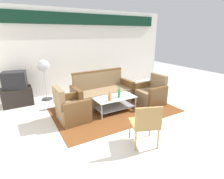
{
  "coord_description": "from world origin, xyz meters",
  "views": [
    {
      "loc": [
        -2.42,
        -3.0,
        2.03
      ],
      "look_at": [
        -0.28,
        0.71,
        0.65
      ],
      "focal_mm": 28.22,
      "sensor_mm": 36.0,
      "label": 1
    }
  ],
  "objects_px": {
    "armchair_left": "(71,109)",
    "tv_stand": "(18,97)",
    "pedestal_fan": "(44,68)",
    "wicker_chair": "(146,122)",
    "bottle_green": "(119,93)",
    "cup": "(129,94)",
    "bottle_orange": "(109,97)",
    "couch": "(103,93)",
    "armchair_right": "(151,94)",
    "television": "(15,80)",
    "coffee_table": "(114,102)"
  },
  "relations": [
    {
      "from": "bottle_green",
      "to": "wicker_chair",
      "type": "bearing_deg",
      "value": -104.09
    },
    {
      "from": "coffee_table",
      "to": "cup",
      "type": "xyz_separation_m",
      "value": [
        0.37,
        -0.13,
        0.19
      ]
    },
    {
      "from": "armchair_left",
      "to": "cup",
      "type": "distance_m",
      "value": 1.55
    },
    {
      "from": "cup",
      "to": "bottle_green",
      "type": "bearing_deg",
      "value": 171.45
    },
    {
      "from": "couch",
      "to": "pedestal_fan",
      "type": "xyz_separation_m",
      "value": [
        -1.4,
        1.17,
        0.7
      ]
    },
    {
      "from": "armchair_left",
      "to": "cup",
      "type": "relative_size",
      "value": 8.5
    },
    {
      "from": "tv_stand",
      "to": "pedestal_fan",
      "type": "xyz_separation_m",
      "value": [
        0.82,
        0.05,
        0.75
      ]
    },
    {
      "from": "bottle_green",
      "to": "armchair_left",
      "type": "bearing_deg",
      "value": 172.86
    },
    {
      "from": "bottle_orange",
      "to": "cup",
      "type": "relative_size",
      "value": 2.43
    },
    {
      "from": "armchair_right",
      "to": "bottle_green",
      "type": "height_order",
      "value": "armchair_right"
    },
    {
      "from": "bottle_green",
      "to": "pedestal_fan",
      "type": "bearing_deg",
      "value": 127.87
    },
    {
      "from": "wicker_chair",
      "to": "pedestal_fan",
      "type": "bearing_deg",
      "value": 129.33
    },
    {
      "from": "armchair_left",
      "to": "wicker_chair",
      "type": "relative_size",
      "value": 1.01
    },
    {
      "from": "pedestal_fan",
      "to": "wicker_chair",
      "type": "relative_size",
      "value": 1.51
    },
    {
      "from": "couch",
      "to": "bottle_green",
      "type": "bearing_deg",
      "value": 95.07
    },
    {
      "from": "armchair_right",
      "to": "bottle_green",
      "type": "relative_size",
      "value": 2.71
    },
    {
      "from": "pedestal_fan",
      "to": "wicker_chair",
      "type": "height_order",
      "value": "pedestal_fan"
    },
    {
      "from": "armchair_right",
      "to": "cup",
      "type": "height_order",
      "value": "armchair_right"
    },
    {
      "from": "tv_stand",
      "to": "bottle_orange",
      "type": "bearing_deg",
      "value": -44.64
    },
    {
      "from": "armchair_right",
      "to": "tv_stand",
      "type": "bearing_deg",
      "value": 61.53
    },
    {
      "from": "bottle_green",
      "to": "cup",
      "type": "bearing_deg",
      "value": -8.55
    },
    {
      "from": "coffee_table",
      "to": "armchair_right",
      "type": "bearing_deg",
      "value": -2.05
    },
    {
      "from": "couch",
      "to": "cup",
      "type": "xyz_separation_m",
      "value": [
        0.38,
        -0.8,
        0.14
      ]
    },
    {
      "from": "bottle_green",
      "to": "bottle_orange",
      "type": "distance_m",
      "value": 0.34
    },
    {
      "from": "armchair_right",
      "to": "coffee_table",
      "type": "relative_size",
      "value": 0.77
    },
    {
      "from": "armchair_left",
      "to": "tv_stand",
      "type": "xyz_separation_m",
      "value": [
        -1.07,
        1.72,
        -0.03
      ]
    },
    {
      "from": "cup",
      "to": "television",
      "type": "distance_m",
      "value": 3.24
    },
    {
      "from": "couch",
      "to": "television",
      "type": "distance_m",
      "value": 2.52
    },
    {
      "from": "couch",
      "to": "bottle_orange",
      "type": "height_order",
      "value": "couch"
    },
    {
      "from": "couch",
      "to": "pedestal_fan",
      "type": "bearing_deg",
      "value": -42.24
    },
    {
      "from": "couch",
      "to": "wicker_chair",
      "type": "bearing_deg",
      "value": 80.57
    },
    {
      "from": "cup",
      "to": "armchair_left",
      "type": "bearing_deg",
      "value": 172.6
    },
    {
      "from": "armchair_left",
      "to": "pedestal_fan",
      "type": "relative_size",
      "value": 0.67
    },
    {
      "from": "bottle_orange",
      "to": "wicker_chair",
      "type": "distance_m",
      "value": 1.43
    },
    {
      "from": "television",
      "to": "wicker_chair",
      "type": "bearing_deg",
      "value": 129.98
    },
    {
      "from": "cup",
      "to": "wicker_chair",
      "type": "distance_m",
      "value": 1.62
    },
    {
      "from": "armchair_left",
      "to": "armchair_right",
      "type": "bearing_deg",
      "value": 85.18
    },
    {
      "from": "armchair_left",
      "to": "television",
      "type": "xyz_separation_m",
      "value": [
        -1.07,
        1.72,
        0.47
      ]
    },
    {
      "from": "couch",
      "to": "armchair_left",
      "type": "bearing_deg",
      "value": 25.37
    },
    {
      "from": "coffee_table",
      "to": "bottle_green",
      "type": "height_order",
      "value": "bottle_green"
    },
    {
      "from": "bottle_green",
      "to": "armchair_right",
      "type": "bearing_deg",
      "value": 2.05
    },
    {
      "from": "coffee_table",
      "to": "television",
      "type": "bearing_deg",
      "value": 141.17
    },
    {
      "from": "bottle_orange",
      "to": "pedestal_fan",
      "type": "xyz_separation_m",
      "value": [
        -1.17,
        2.01,
        0.51
      ]
    },
    {
      "from": "couch",
      "to": "television",
      "type": "bearing_deg",
      "value": -29.2
    },
    {
      "from": "bottle_orange",
      "to": "television",
      "type": "xyz_separation_m",
      "value": [
        -1.98,
        1.96,
        0.26
      ]
    },
    {
      "from": "armchair_right",
      "to": "bottle_green",
      "type": "bearing_deg",
      "value": 91.43
    },
    {
      "from": "coffee_table",
      "to": "wicker_chair",
      "type": "distance_m",
      "value": 1.64
    },
    {
      "from": "armchair_right",
      "to": "tv_stand",
      "type": "distance_m",
      "value": 3.93
    },
    {
      "from": "tv_stand",
      "to": "couch",
      "type": "bearing_deg",
      "value": -26.79
    },
    {
      "from": "pedestal_fan",
      "to": "television",
      "type": "bearing_deg",
      "value": -176.67
    }
  ]
}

